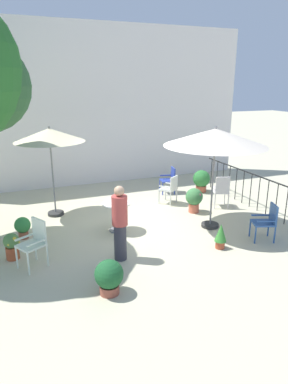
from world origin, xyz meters
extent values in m
plane|color=#BCB696|center=(0.00, 0.00, 0.00)|extent=(60.00, 60.00, 0.00)
cube|color=silver|center=(0.00, 4.42, 2.72)|extent=(10.78, 0.30, 5.43)
cube|color=black|center=(3.35, 0.00, 1.00)|extent=(0.03, 5.00, 0.03)
cylinder|color=black|center=(3.35, -1.25, 0.50)|extent=(0.02, 0.02, 1.00)
cylinder|color=black|center=(3.35, -0.89, 0.50)|extent=(0.02, 0.02, 1.00)
cylinder|color=black|center=(3.35, -0.54, 0.50)|extent=(0.02, 0.02, 1.00)
cylinder|color=black|center=(3.35, -0.18, 0.50)|extent=(0.02, 0.02, 1.00)
cylinder|color=black|center=(3.35, 0.18, 0.50)|extent=(0.02, 0.02, 1.00)
cylinder|color=black|center=(3.35, 0.54, 0.50)|extent=(0.02, 0.02, 1.00)
cylinder|color=black|center=(3.35, 0.89, 0.50)|extent=(0.02, 0.02, 1.00)
cylinder|color=black|center=(3.35, 1.25, 0.50)|extent=(0.02, 0.02, 1.00)
cylinder|color=black|center=(3.35, 1.61, 0.50)|extent=(0.02, 0.02, 1.00)
cylinder|color=black|center=(3.35, 1.96, 0.50)|extent=(0.02, 0.02, 1.00)
cylinder|color=black|center=(3.35, 2.32, 0.50)|extent=(0.02, 0.02, 1.00)
cylinder|color=#2D2D2D|center=(1.47, -0.69, 0.04)|extent=(0.44, 0.44, 0.08)
cylinder|color=slate|center=(1.47, -0.69, 1.24)|extent=(0.04, 0.04, 2.49)
cone|color=beige|center=(1.47, -0.69, 2.28)|extent=(2.45, 2.45, 0.41)
sphere|color=slate|center=(1.47, -0.69, 2.52)|extent=(0.06, 0.06, 0.06)
cylinder|color=#2D2D2D|center=(-2.08, 1.59, 0.04)|extent=(0.44, 0.44, 0.08)
cylinder|color=slate|center=(-2.08, 1.59, 1.19)|extent=(0.04, 0.04, 2.39)
cone|color=beige|center=(-2.08, 1.59, 2.21)|extent=(1.83, 1.83, 0.35)
sphere|color=slate|center=(-2.08, 1.59, 2.42)|extent=(0.06, 0.06, 0.06)
cylinder|color=silver|center=(-0.82, -0.07, 0.72)|extent=(0.69, 0.69, 0.02)
cylinder|color=slate|center=(-0.82, -0.07, 0.35)|extent=(0.06, 0.06, 0.71)
cylinder|color=slate|center=(-0.82, -0.07, 0.01)|extent=(0.38, 0.38, 0.03)
cube|color=#2A3E9F|center=(1.65, 2.29, 0.43)|extent=(0.51, 0.53, 0.04)
cube|color=#2A3E9F|center=(1.84, 2.26, 0.65)|extent=(0.12, 0.44, 0.41)
cube|color=#2A3E9F|center=(1.69, 2.50, 0.55)|extent=(0.39, 0.11, 0.03)
cube|color=#2A3E9F|center=(1.61, 2.09, 0.55)|extent=(0.39, 0.11, 0.03)
cylinder|color=#2A3E9F|center=(1.49, 2.54, 0.20)|extent=(0.04, 0.04, 0.41)
cylinder|color=#2A3E9F|center=(1.41, 2.12, 0.20)|extent=(0.04, 0.04, 0.41)
cylinder|color=#2A3E9F|center=(1.88, 2.46, 0.20)|extent=(0.04, 0.04, 0.41)
cylinder|color=#2A3E9F|center=(1.80, 2.05, 0.20)|extent=(0.04, 0.04, 0.41)
cube|color=#2A5091|center=(2.18, -1.79, 0.42)|extent=(0.59, 0.56, 0.04)
cube|color=#2A5091|center=(2.38, -1.87, 0.66)|extent=(0.17, 0.39, 0.43)
cube|color=#2A5091|center=(2.24, -1.61, 0.54)|extent=(0.42, 0.18, 0.03)
cube|color=#2A5091|center=(2.11, -1.97, 0.54)|extent=(0.42, 0.18, 0.03)
cylinder|color=#2A5091|center=(2.03, -1.54, 0.20)|extent=(0.04, 0.04, 0.40)
cylinder|color=#2A5091|center=(1.90, -1.90, 0.20)|extent=(0.04, 0.04, 0.40)
cylinder|color=#2A5091|center=(2.45, -1.69, 0.20)|extent=(0.04, 0.04, 0.40)
cylinder|color=#2A5091|center=(2.32, -2.05, 0.20)|extent=(0.04, 0.04, 0.40)
cube|color=silver|center=(-2.90, -1.17, 0.48)|extent=(0.62, 0.61, 0.04)
cube|color=silver|center=(-2.71, -1.06, 0.73)|extent=(0.24, 0.38, 0.47)
cube|color=silver|center=(-2.99, -0.99, 0.60)|extent=(0.38, 0.24, 0.03)
cube|color=silver|center=(-2.80, -1.34, 0.60)|extent=(0.38, 0.24, 0.03)
cylinder|color=silver|center=(-3.18, -1.10, 0.23)|extent=(0.04, 0.04, 0.46)
cylinder|color=silver|center=(-2.98, -1.45, 0.23)|extent=(0.04, 0.04, 0.46)
cylinder|color=silver|center=(-2.81, -0.89, 0.23)|extent=(0.04, 0.04, 0.46)
cylinder|color=silver|center=(-2.61, -1.23, 0.23)|extent=(0.04, 0.04, 0.46)
cube|color=white|center=(2.54, 0.52, 0.46)|extent=(0.54, 0.54, 0.04)
cube|color=white|center=(2.48, 0.34, 0.72)|extent=(0.40, 0.17, 0.47)
cube|color=white|center=(2.72, 0.46, 0.58)|extent=(0.16, 0.38, 0.03)
cube|color=white|center=(2.35, 0.58, 0.58)|extent=(0.16, 0.38, 0.03)
cylinder|color=white|center=(2.79, 0.64, 0.22)|extent=(0.04, 0.04, 0.44)
cylinder|color=white|center=(2.41, 0.77, 0.22)|extent=(0.04, 0.04, 0.44)
cylinder|color=white|center=(2.66, 0.27, 0.22)|extent=(0.04, 0.04, 0.44)
cylinder|color=white|center=(2.29, 0.40, 0.22)|extent=(0.04, 0.04, 0.44)
cube|color=silver|center=(1.23, 1.34, 0.45)|extent=(0.61, 0.61, 0.04)
cube|color=silver|center=(1.35, 1.18, 0.67)|extent=(0.36, 0.28, 0.40)
cube|color=silver|center=(1.39, 1.46, 0.57)|extent=(0.26, 0.33, 0.03)
cube|color=silver|center=(1.07, 1.22, 0.57)|extent=(0.26, 0.33, 0.03)
cylinder|color=silver|center=(1.27, 1.62, 0.21)|extent=(0.04, 0.04, 0.43)
cylinder|color=silver|center=(0.95, 1.38, 0.21)|extent=(0.04, 0.04, 0.43)
cylinder|color=silver|center=(1.51, 1.30, 0.21)|extent=(0.04, 0.04, 0.43)
cylinder|color=silver|center=(1.19, 1.06, 0.21)|extent=(0.04, 0.04, 0.43)
cylinder|color=#CB6249|center=(1.59, 0.38, 0.13)|extent=(0.29, 0.29, 0.25)
cylinder|color=#382819|center=(1.59, 0.38, 0.24)|extent=(0.26, 0.26, 0.02)
sphere|color=#397340|center=(1.59, 0.38, 0.46)|extent=(0.48, 0.48, 0.48)
sphere|color=#D1326E|center=(1.55, 0.57, 0.39)|extent=(0.13, 0.13, 0.13)
sphere|color=#D1326E|center=(1.63, 0.24, 0.46)|extent=(0.13, 0.13, 0.13)
sphere|color=#D1326E|center=(1.64, 0.23, 0.54)|extent=(0.13, 0.13, 0.13)
cylinder|color=#AC4B2F|center=(1.03, -1.81, 0.09)|extent=(0.21, 0.21, 0.17)
cylinder|color=#382819|center=(1.03, -1.81, 0.16)|extent=(0.18, 0.18, 0.02)
cone|color=#378533|center=(1.03, -1.81, 0.37)|extent=(0.27, 0.27, 0.40)
cylinder|color=#A54B29|center=(-3.26, -0.65, 0.13)|extent=(0.27, 0.27, 0.27)
cylinder|color=#382819|center=(-3.26, -0.65, 0.26)|extent=(0.23, 0.23, 0.02)
sphere|color=#4B773D|center=(-3.26, -0.65, 0.41)|extent=(0.32, 0.32, 0.32)
sphere|color=gold|center=(-3.30, -0.76, 0.39)|extent=(0.09, 0.09, 0.09)
sphere|color=gold|center=(-3.33, -0.54, 0.44)|extent=(0.08, 0.08, 0.08)
sphere|color=gold|center=(-3.13, -0.69, 0.36)|extent=(0.08, 0.08, 0.08)
sphere|color=gold|center=(-3.19, -0.74, 0.48)|extent=(0.09, 0.09, 0.09)
cylinder|color=brown|center=(-3.00, 0.31, 0.09)|extent=(0.23, 0.23, 0.18)
cylinder|color=#382819|center=(-3.00, 0.31, 0.17)|extent=(0.20, 0.20, 0.02)
sphere|color=#30813B|center=(-3.00, 0.31, 0.34)|extent=(0.37, 0.37, 0.37)
cylinder|color=#A9543A|center=(2.76, 1.98, 0.11)|extent=(0.35, 0.35, 0.22)
cylinder|color=#382819|center=(2.76, 1.98, 0.21)|extent=(0.31, 0.31, 0.02)
sphere|color=#2B7132|center=(2.76, 1.98, 0.46)|extent=(0.57, 0.57, 0.57)
cylinder|color=#964C3B|center=(-1.72, -2.58, 0.08)|extent=(0.34, 0.34, 0.16)
cylinder|color=#382819|center=(-1.72, -2.58, 0.15)|extent=(0.30, 0.30, 0.02)
sphere|color=#1B542A|center=(-1.72, -2.58, 0.38)|extent=(0.51, 0.51, 0.51)
cylinder|color=#33333D|center=(-1.17, -1.47, 0.38)|extent=(0.26, 0.26, 0.77)
cylinder|color=#BC453F|center=(-1.17, -1.47, 1.07)|extent=(0.38, 0.38, 0.61)
sphere|color=tan|center=(-1.17, -1.47, 1.48)|extent=(0.21, 0.21, 0.21)
camera|label=1|loc=(-3.06, -7.66, 3.51)|focal=32.32mm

